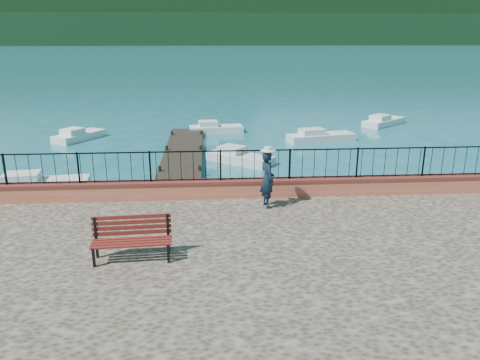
{
  "coord_description": "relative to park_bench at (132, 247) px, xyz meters",
  "views": [
    {
      "loc": [
        -0.68,
        -10.51,
        6.21
      ],
      "look_at": [
        0.2,
        2.0,
        2.3
      ],
      "focal_mm": 35.0,
      "sensor_mm": 36.0,
      "label": 1
    }
  ],
  "objects": [
    {
      "name": "ground",
      "position": [
        2.48,
        0.5,
        -1.5
      ],
      "size": [
        2000.0,
        2000.0,
        0.0
      ],
      "primitive_type": "plane",
      "color": "#19596B",
      "rests_on": "ground"
    },
    {
      "name": "boat_1",
      "position": [
        3.42,
        12.86,
        -1.1
      ],
      "size": [
        3.51,
        3.21,
        0.8
      ],
      "primitive_type": "cube",
      "rotation": [
        0.0,
        0.0,
        -0.69
      ],
      "color": "silver",
      "rests_on": "ground"
    },
    {
      "name": "boat_2",
      "position": [
        8.69,
        17.56,
        -1.1
      ],
      "size": [
        4.3,
        2.17,
        0.8
      ],
      "primitive_type": "cube",
      "rotation": [
        0.0,
        0.0,
        0.22
      ],
      "color": "silver",
      "rests_on": "ground"
    },
    {
      "name": "far_forest",
      "position": [
        2.48,
        300.5,
        7.5
      ],
      "size": [
        900.0,
        60.0,
        18.0
      ],
      "primitive_type": "cube",
      "color": "black",
      "rests_on": "ground"
    },
    {
      "name": "hat",
      "position": [
        3.56,
        3.27,
        1.5
      ],
      "size": [
        0.44,
        0.44,
        0.12
      ],
      "primitive_type": "cylinder",
      "color": "white",
      "rests_on": "person"
    },
    {
      "name": "parapet",
      "position": [
        2.48,
        4.2,
        -0.01
      ],
      "size": [
        28.0,
        0.46,
        0.58
      ],
      "primitive_type": "cube",
      "color": "#C56847",
      "rests_on": "promenade"
    },
    {
      "name": "boat_0",
      "position": [
        -5.29,
        9.04,
        -1.1
      ],
      "size": [
        4.17,
        1.76,
        0.8
      ],
      "primitive_type": "cube",
      "rotation": [
        0.0,
        0.0,
        0.12
      ],
      "color": "silver",
      "rests_on": "ground"
    },
    {
      "name": "person",
      "position": [
        3.56,
        3.27,
        0.57
      ],
      "size": [
        0.55,
        0.71,
        1.74
      ],
      "primitive_type": "imported",
      "rotation": [
        0.0,
        0.0,
        1.8
      ],
      "color": "black",
      "rests_on": "promenade"
    },
    {
      "name": "boat_5",
      "position": [
        14.44,
        22.41,
        -1.1
      ],
      "size": [
        3.79,
        3.45,
        0.8
      ],
      "primitive_type": "cube",
      "rotation": [
        0.0,
        0.0,
        0.69
      ],
      "color": "silver",
      "rests_on": "ground"
    },
    {
      "name": "dock",
      "position": [
        0.48,
        12.5,
        -1.35
      ],
      "size": [
        2.0,
        16.0,
        0.3
      ],
      "primitive_type": "cube",
      "color": "#2D231C",
      "rests_on": "ground"
    },
    {
      "name": "boat_3",
      "position": [
        -6.12,
        18.95,
        -1.1
      ],
      "size": [
        2.86,
        3.51,
        0.8
      ],
      "primitive_type": "cube",
      "rotation": [
        0.0,
        0.0,
        1.01
      ],
      "color": "white",
      "rests_on": "ground"
    },
    {
      "name": "park_bench",
      "position": [
        0.0,
        0.0,
        0.0
      ],
      "size": [
        1.85,
        0.7,
        1.01
      ],
      "rotation": [
        0.0,
        0.0,
        0.06
      ],
      "color": "black",
      "rests_on": "promenade"
    },
    {
      "name": "foothills",
      "position": [
        2.48,
        360.5,
        20.5
      ],
      "size": [
        900.0,
        120.0,
        44.0
      ],
      "primitive_type": "cube",
      "color": "black",
      "rests_on": "ground"
    },
    {
      "name": "railing",
      "position": [
        2.48,
        4.2,
        0.75
      ],
      "size": [
        27.0,
        0.05,
        0.95
      ],
      "primitive_type": "cube",
      "color": "black",
      "rests_on": "parapet"
    },
    {
      "name": "boat_4",
      "position": [
        2.36,
        20.57,
        -1.1
      ],
      "size": [
        3.58,
        1.63,
        0.8
      ],
      "primitive_type": "cube",
      "rotation": [
        0.0,
        0.0,
        0.1
      ],
      "color": "silver",
      "rests_on": "ground"
    },
    {
      "name": "companion_hill",
      "position": [
        222.48,
        560.5,
        -1.5
      ],
      "size": [
        448.0,
        384.0,
        180.0
      ],
      "primitive_type": "ellipsoid",
      "color": "#142D23",
      "rests_on": "ground"
    }
  ]
}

